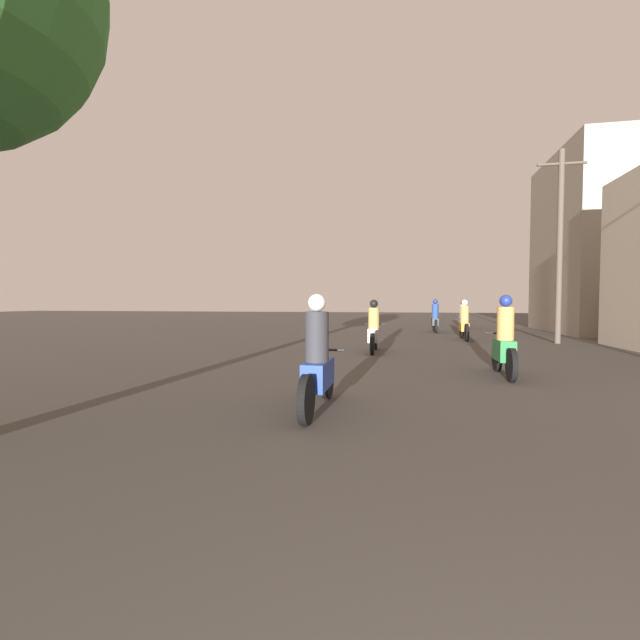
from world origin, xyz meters
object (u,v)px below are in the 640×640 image
(motorcycle_black, at_px, (435,319))
(motorcycle_silver, at_px, (374,331))
(utility_pole_far, at_px, (560,243))
(motorcycle_orange, at_px, (464,324))
(motorcycle_blue, at_px, (318,365))
(motorcycle_white, at_px, (463,317))
(building_right_far, at_px, (615,243))
(motorcycle_green, at_px, (504,344))

(motorcycle_black, bearing_deg, motorcycle_silver, -109.45)
(utility_pole_far, bearing_deg, motorcycle_silver, -147.83)
(motorcycle_orange, bearing_deg, motorcycle_blue, -98.59)
(motorcycle_black, distance_m, motorcycle_white, 3.77)
(motorcycle_orange, distance_m, utility_pole_far, 4.35)
(motorcycle_black, xyz_separation_m, building_right_far, (8.36, 1.32, 3.67))
(motorcycle_silver, relative_size, utility_pole_far, 0.28)
(motorcycle_blue, height_order, motorcycle_black, motorcycle_black)
(motorcycle_black, bearing_deg, utility_pole_far, -57.02)
(motorcycle_silver, bearing_deg, building_right_far, 37.68)
(motorcycle_blue, bearing_deg, motorcycle_green, 43.88)
(motorcycle_orange, bearing_deg, utility_pole_far, -8.60)
(motorcycle_silver, xyz_separation_m, utility_pole_far, (6.25, 3.93, 2.96))
(motorcycle_orange, distance_m, building_right_far, 10.00)
(motorcycle_green, height_order, motorcycle_white, motorcycle_green)
(motorcycle_blue, bearing_deg, motorcycle_orange, 70.57)
(motorcycle_white, bearing_deg, motorcycle_orange, -92.18)
(motorcycle_orange, relative_size, motorcycle_white, 1.11)
(motorcycle_silver, height_order, motorcycle_black, motorcycle_black)
(motorcycle_orange, height_order, building_right_far, building_right_far)
(building_right_far, bearing_deg, utility_pole_far, -125.02)
(motorcycle_orange, distance_m, motorcycle_white, 7.55)
(building_right_far, bearing_deg, motorcycle_silver, -136.14)
(building_right_far, xyz_separation_m, utility_pole_far, (-4.45, -6.36, -0.73))
(motorcycle_black, height_order, building_right_far, building_right_far)
(motorcycle_silver, height_order, utility_pole_far, utility_pole_far)
(motorcycle_blue, relative_size, motorcycle_green, 1.08)
(motorcycle_white, relative_size, building_right_far, 0.23)
(motorcycle_orange, bearing_deg, motorcycle_white, 90.98)
(motorcycle_blue, distance_m, motorcycle_green, 4.57)
(motorcycle_green, xyz_separation_m, motorcycle_orange, (0.32, 8.44, -0.02))
(motorcycle_blue, xyz_separation_m, motorcycle_silver, (0.26, 6.95, -0.01))
(building_right_far, relative_size, utility_pole_far, 1.26)
(motorcycle_silver, bearing_deg, motorcycle_black, 69.18)
(motorcycle_silver, distance_m, motorcycle_orange, 5.78)
(motorcycle_green, height_order, building_right_far, building_right_far)
(motorcycle_black, relative_size, motorcycle_white, 1.06)
(motorcycle_blue, bearing_deg, motorcycle_white, 74.21)
(motorcycle_orange, relative_size, utility_pole_far, 0.31)
(motorcycle_green, relative_size, motorcycle_black, 0.94)
(motorcycle_green, xyz_separation_m, utility_pole_far, (3.40, 7.54, 2.93))
(motorcycle_white, bearing_deg, utility_pole_far, -70.83)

